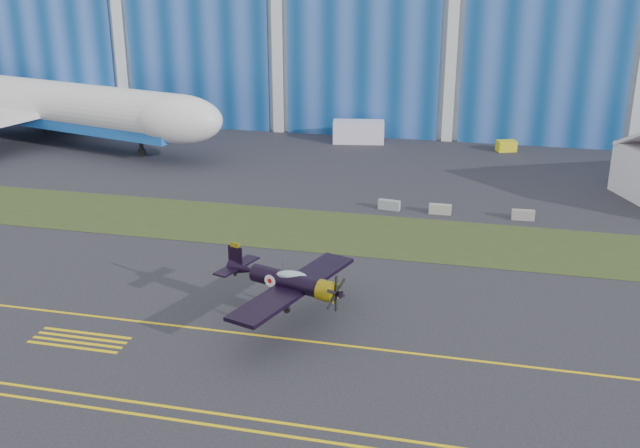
% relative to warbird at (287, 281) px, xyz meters
% --- Properties ---
extents(ground, '(260.00, 260.00, 0.00)m').
position_rel_warbird_xyz_m(ground, '(6.17, 2.99, -2.99)').
color(ground, '#2D2B33').
rests_on(ground, ground).
extents(grass_median, '(260.00, 10.00, 0.02)m').
position_rel_warbird_xyz_m(grass_median, '(6.17, 16.99, -2.97)').
color(grass_median, '#475128').
rests_on(grass_median, ground).
extents(hangar, '(220.00, 45.70, 30.00)m').
position_rel_warbird_xyz_m(hangar, '(6.17, 74.78, 11.97)').
color(hangar, silver).
rests_on(hangar, ground).
extents(taxiway_centreline, '(200.00, 0.20, 0.02)m').
position_rel_warbird_xyz_m(taxiway_centreline, '(6.17, -2.01, -2.98)').
color(taxiway_centreline, yellow).
rests_on(taxiway_centreline, ground).
extents(edge_line_near, '(80.00, 0.20, 0.02)m').
position_rel_warbird_xyz_m(edge_line_near, '(6.17, -11.51, -2.98)').
color(edge_line_near, yellow).
rests_on(edge_line_near, ground).
extents(edge_line_far, '(80.00, 0.20, 0.02)m').
position_rel_warbird_xyz_m(edge_line_far, '(6.17, -10.51, -2.98)').
color(edge_line_far, yellow).
rests_on(edge_line_far, ground).
extents(hold_short_ladder, '(6.00, 2.40, 0.02)m').
position_rel_warbird_xyz_m(hold_short_ladder, '(-11.83, -5.11, -2.98)').
color(hold_short_ladder, yellow).
rests_on(hold_short_ladder, ground).
extents(warbird, '(12.59, 13.86, 3.41)m').
position_rel_warbird_xyz_m(warbird, '(0.00, 0.00, 0.00)').
color(warbird, black).
rests_on(warbird, ground).
extents(jetliner, '(74.91, 68.08, 22.06)m').
position_rel_warbird_xyz_m(jetliner, '(-44.63, 40.52, 8.04)').
color(jetliner, white).
rests_on(jetliner, ground).
extents(shipping_container, '(6.63, 3.56, 2.72)m').
position_rel_warbird_xyz_m(shipping_container, '(-4.48, 48.65, -1.63)').
color(shipping_container, silver).
rests_on(shipping_container, ground).
extents(tug, '(2.57, 2.11, 1.29)m').
position_rel_warbird_xyz_m(tug, '(13.49, 48.50, -2.34)').
color(tug, yellow).
rests_on(tug, ground).
extents(barrier_a, '(2.06, 0.86, 0.90)m').
position_rel_warbird_xyz_m(barrier_a, '(3.03, 23.85, -2.54)').
color(barrier_a, gray).
rests_on(barrier_a, ground).
extents(barrier_b, '(2.00, 0.60, 0.90)m').
position_rel_warbird_xyz_m(barrier_b, '(7.72, 23.72, -2.54)').
color(barrier_b, '#9C9C8E').
rests_on(barrier_b, ground).
extents(barrier_c, '(2.02, 0.69, 0.90)m').
position_rel_warbird_xyz_m(barrier_c, '(15.02, 23.84, -2.54)').
color(barrier_c, gray).
rests_on(barrier_c, ground).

